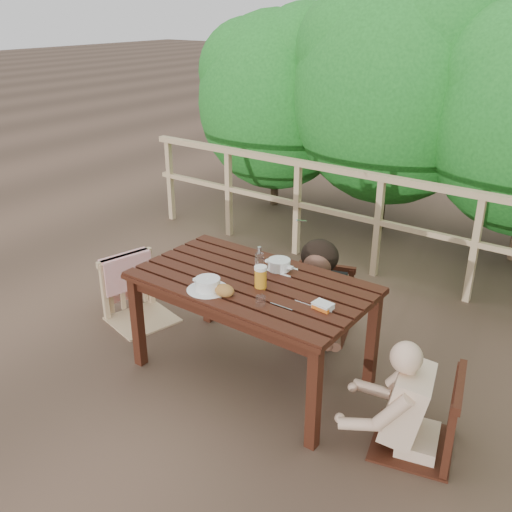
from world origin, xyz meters
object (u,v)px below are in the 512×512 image
Objects in this scene: chair_left at (138,267)px; butter_tub at (323,307)px; chair_right at (421,378)px; bottle at (259,263)px; diner_right at (428,367)px; woman at (324,257)px; table at (252,329)px; beer_glass at (261,278)px; bread_roll at (224,291)px; soup_far at (279,265)px; tumbler at (261,302)px; chair_far at (322,278)px; soup_near at (208,285)px.

chair_left is 1.78m from butter_tub.
chair_right is 4.09× the size of bottle.
diner_right reaches higher than butter_tub.
woman is (-1.12, 0.84, 0.16)m from chair_right.
chair_left is at bearing -179.74° from bottle.
table is 9.84× the size of beer_glass.
bottle is at bearing 174.03° from butter_tub.
bread_roll is at bearing -93.35° from table.
bottle is at bearing -101.22° from soup_far.
woman reaches higher than tumbler.
chair_left reaches higher than tumbler.
beer_glass is at bearing -106.11° from chair_far.
diner_right is at bearing -78.06° from chair_left.
woman is at bearing 84.44° from bread_roll.
chair_far is 1.11m from bread_roll.
chair_right is 1.41m from soup_near.
bread_roll is at bearing 66.97° from woman.
diner_right reaches higher than bottle.
woman is 1.12× the size of diner_right.
chair_right is 3.53× the size of soup_near.
bottle is at bearing 127.06° from tumbler.
tumbler is at bearing 81.19° from woman.
table is at bearing 66.25° from woman.
woman is 1.13m from soup_near.
diner_right is 0.69m from butter_tub.
butter_tub is (-0.66, -0.04, 0.18)m from diner_right.
bottle reaches higher than beer_glass.
chair_left reaches higher than soup_near.
bottle reaches higher than butter_tub.
beer_glass is (0.25, 0.23, 0.03)m from soup_near.
chair_left is at bearing 175.43° from beer_glass.
chair_far reaches higher than tumbler.
bottle is 3.25× the size of tumbler.
soup_far is at bearing 68.83° from soup_near.
chair_far is at bearing 91.36° from beer_glass.
table is at bearing -78.93° from chair_left.
woman is at bearing 77.91° from soup_near.
beer_glass reaches higher than bread_roll.
soup_near is (-1.36, -0.26, 0.29)m from chair_right.
table is 0.87m from woman.
butter_tub reaches higher than table.
woman is 0.88m from beer_glass.
soup_near is (-0.23, -1.09, 0.14)m from woman.
chair_far is 12.90× the size of tumbler.
woman is at bearing -45.34° from chair_left.
diner_right is (1.15, -0.84, -0.07)m from woman.
butter_tub is (0.58, -0.06, 0.39)m from table.
chair_right reaches higher than table.
chair_far is 1.42m from diner_right.
soup_far is 1.95× the size of bread_roll.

